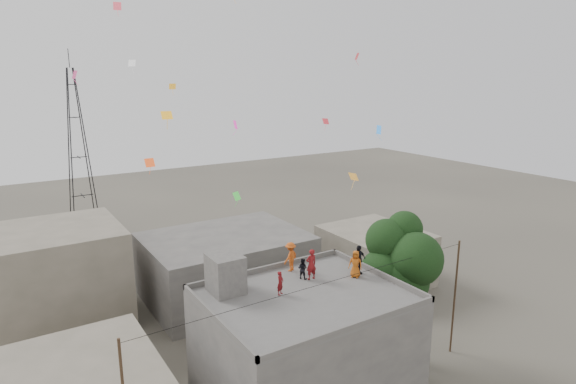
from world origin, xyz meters
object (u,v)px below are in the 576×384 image
(stair_head_box, at_px, (225,274))
(transmission_tower, at_px, (78,149))
(person_dark_adult, at_px, (358,260))
(tree, at_px, (401,263))
(person_red_adult, at_px, (311,264))

(stair_head_box, distance_m, transmission_tower, 37.46)
(transmission_tower, height_order, person_dark_adult, transmission_tower)
(stair_head_box, bearing_deg, person_dark_adult, -14.25)
(tree, distance_m, person_red_adult, 6.06)
(tree, relative_size, person_dark_adult, 5.37)
(tree, distance_m, transmission_tower, 41.12)
(stair_head_box, height_order, person_red_adult, stair_head_box)
(transmission_tower, relative_size, person_red_adult, 11.51)
(stair_head_box, height_order, transmission_tower, transmission_tower)
(transmission_tower, relative_size, person_dark_adult, 11.81)
(stair_head_box, distance_m, tree, 10.80)
(stair_head_box, relative_size, person_red_adult, 1.15)
(stair_head_box, distance_m, person_dark_adult, 7.54)
(tree, relative_size, person_red_adult, 5.23)
(person_red_adult, xyz_separation_m, person_dark_adult, (2.66, -0.81, -0.02))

